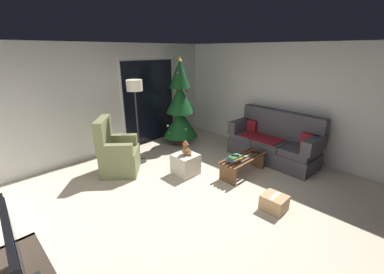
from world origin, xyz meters
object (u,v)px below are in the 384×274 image
at_px(teddy_bear_chestnut, 186,149).
at_px(couch, 274,143).
at_px(remote_silver, 247,156).
at_px(remote_white, 239,157).
at_px(remote_black, 255,152).
at_px(cardboard_box_taped_mid_floor, 274,203).
at_px(television, 18,263).
at_px(ottoman, 186,164).
at_px(book_stack, 235,159).
at_px(coffee_table, 243,162).
at_px(armchair, 117,154).
at_px(christmas_tree, 180,107).
at_px(cell_phone, 235,156).
at_px(floor_lamp, 135,94).

bearing_deg(teddy_bear_chestnut, couch, -25.17).
relative_size(remote_silver, remote_white, 1.00).
bearing_deg(remote_black, teddy_bear_chestnut, 113.45).
bearing_deg(cardboard_box_taped_mid_floor, television, 176.44).
bearing_deg(ottoman, book_stack, -58.48).
distance_m(remote_black, teddy_bear_chestnut, 1.43).
bearing_deg(coffee_table, armchair, 133.93).
distance_m(remote_silver, television, 3.96).
height_order(christmas_tree, cardboard_box_taped_mid_floor, christmas_tree).
bearing_deg(book_stack, cardboard_box_taped_mid_floor, -108.47).
distance_m(television, cardboard_box_taped_mid_floor, 3.27).
distance_m(armchair, ottoman, 1.37).
bearing_deg(couch, christmas_tree, 110.19).
distance_m(remote_silver, cardboard_box_taped_mid_floor, 1.23).
bearing_deg(remote_white, ottoman, 46.63).
xyz_separation_m(television, teddy_bear_chestnut, (2.96, 1.62, -0.57)).
relative_size(armchair, ottoman, 2.57).
height_order(cell_phone, armchair, armchair).
distance_m(remote_silver, remote_black, 0.28).
bearing_deg(cell_phone, television, 159.96).
bearing_deg(coffee_table, remote_black, -8.21).
xyz_separation_m(book_stack, cardboard_box_taped_mid_floor, (-0.34, -1.00, -0.31)).
bearing_deg(armchair, teddy_bear_chestnut, -46.98).
xyz_separation_m(cell_phone, ottoman, (-0.49, 0.82, -0.29)).
relative_size(coffee_table, cardboard_box_taped_mid_floor, 3.10).
height_order(christmas_tree, floor_lamp, christmas_tree).
distance_m(cell_phone, christmas_tree, 2.26).
bearing_deg(armchair, remote_white, -46.98).
bearing_deg(coffee_table, ottoman, 135.04).
xyz_separation_m(floor_lamp, cardboard_box_taped_mid_floor, (0.50, -2.94, -1.38)).
height_order(cell_phone, teddy_bear_chestnut, teddy_bear_chestnut).
xyz_separation_m(remote_white, ottoman, (-0.71, 0.77, -0.17)).
bearing_deg(christmas_tree, cardboard_box_taped_mid_floor, -105.92).
xyz_separation_m(remote_white, remote_black, (0.43, -0.09, 0.00)).
distance_m(remote_white, book_stack, 0.23).
xyz_separation_m(christmas_tree, ottoman, (-1.06, -1.32, -0.76)).
relative_size(book_stack, armchair, 0.25).
xyz_separation_m(coffee_table, ottoman, (-0.81, 0.81, -0.04)).
distance_m(book_stack, armchair, 2.30).
xyz_separation_m(couch, cell_phone, (-1.37, 0.06, 0.10)).
height_order(christmas_tree, ottoman, christmas_tree).
relative_size(book_stack, christmas_tree, 0.13).
relative_size(remote_white, ottoman, 0.35).
distance_m(coffee_table, book_stack, 0.36).
bearing_deg(armchair, couch, -33.87).
height_order(christmas_tree, teddy_bear_chestnut, christmas_tree).
height_order(remote_white, ottoman, ottoman).
distance_m(remote_black, armchair, 2.77).
relative_size(remote_white, christmas_tree, 0.07).
distance_m(remote_black, cell_phone, 0.66).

